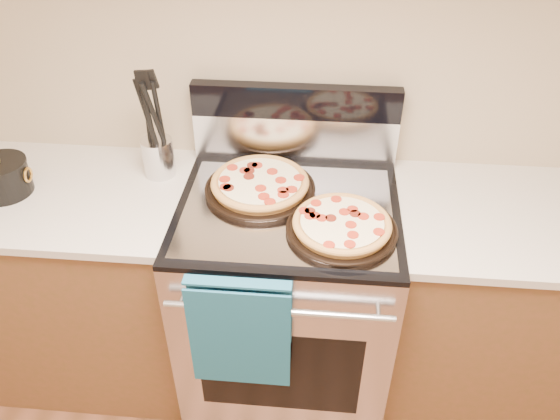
# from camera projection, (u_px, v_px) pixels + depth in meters

# --- Properties ---
(wall_back) EXTENTS (4.00, 0.00, 4.00)m
(wall_back) POSITION_uv_depth(u_px,v_px,m) (297.00, 46.00, 1.88)
(wall_back) COLOR #C5B28E
(wall_back) RESTS_ON ground
(range_body) EXTENTS (0.76, 0.68, 0.90)m
(range_body) POSITION_uv_depth(u_px,v_px,m) (287.00, 301.00, 2.15)
(range_body) COLOR #B7B7BC
(range_body) RESTS_ON ground
(oven_window) EXTENTS (0.56, 0.01, 0.40)m
(oven_window) POSITION_uv_depth(u_px,v_px,m) (279.00, 372.00, 1.88)
(oven_window) COLOR black
(oven_window) RESTS_ON range_body
(cooktop) EXTENTS (0.76, 0.68, 0.02)m
(cooktop) POSITION_uv_depth(u_px,v_px,m) (288.00, 208.00, 1.87)
(cooktop) COLOR black
(cooktop) RESTS_ON range_body
(backsplash_lower) EXTENTS (0.76, 0.06, 0.18)m
(backsplash_lower) POSITION_uv_depth(u_px,v_px,m) (295.00, 138.00, 2.06)
(backsplash_lower) COLOR silver
(backsplash_lower) RESTS_ON cooktop
(backsplash_upper) EXTENTS (0.76, 0.06, 0.12)m
(backsplash_upper) POSITION_uv_depth(u_px,v_px,m) (296.00, 101.00, 1.97)
(backsplash_upper) COLOR black
(backsplash_upper) RESTS_ON backsplash_lower
(oven_handle) EXTENTS (0.70, 0.03, 0.03)m
(oven_handle) POSITION_uv_depth(u_px,v_px,m) (278.00, 312.00, 1.64)
(oven_handle) COLOR silver
(oven_handle) RESTS_ON range_body
(dish_towel) EXTENTS (0.32, 0.05, 0.42)m
(dish_towel) POSITION_uv_depth(u_px,v_px,m) (240.00, 331.00, 1.71)
(dish_towel) COLOR #1A5182
(dish_towel) RESTS_ON oven_handle
(foil_sheet) EXTENTS (0.70, 0.55, 0.01)m
(foil_sheet) POSITION_uv_depth(u_px,v_px,m) (288.00, 210.00, 1.84)
(foil_sheet) COLOR gray
(foil_sheet) RESTS_ON cooktop
(cabinet_left) EXTENTS (1.00, 0.62, 0.88)m
(cabinet_left) POSITION_uv_depth(u_px,v_px,m) (75.00, 283.00, 2.24)
(cabinet_left) COLOR brown
(cabinet_left) RESTS_ON ground
(countertop_left) EXTENTS (1.02, 0.64, 0.03)m
(countertop_left) POSITION_uv_depth(u_px,v_px,m) (46.00, 193.00, 1.97)
(countertop_left) COLOR beige
(countertop_left) RESTS_ON cabinet_left
(cabinet_right) EXTENTS (1.00, 0.62, 0.88)m
(cabinet_right) POSITION_uv_depth(u_px,v_px,m) (514.00, 313.00, 2.11)
(cabinet_right) COLOR brown
(cabinet_right) RESTS_ON ground
(countertop_right) EXTENTS (1.02, 0.64, 0.03)m
(countertop_right) POSITION_uv_depth(u_px,v_px,m) (548.00, 221.00, 1.84)
(countertop_right) COLOR beige
(countertop_right) RESTS_ON cabinet_right
(pepperoni_pizza_back) EXTENTS (0.40, 0.40, 0.05)m
(pepperoni_pizza_back) POSITION_uv_depth(u_px,v_px,m) (260.00, 185.00, 1.91)
(pepperoni_pizza_back) COLOR #BF753A
(pepperoni_pizza_back) RESTS_ON foil_sheet
(pepperoni_pizza_front) EXTENTS (0.46, 0.46, 0.05)m
(pepperoni_pizza_front) POSITION_uv_depth(u_px,v_px,m) (342.00, 226.00, 1.73)
(pepperoni_pizza_front) COLOR #BF753A
(pepperoni_pizza_front) RESTS_ON foil_sheet
(utensil_crock) EXTENTS (0.14, 0.14, 0.14)m
(utensil_crock) POSITION_uv_depth(u_px,v_px,m) (159.00, 157.00, 2.00)
(utensil_crock) COLOR silver
(utensil_crock) RESTS_ON countertop_left
(saucepan) EXTENTS (0.19, 0.19, 0.11)m
(saucepan) POSITION_uv_depth(u_px,v_px,m) (3.00, 179.00, 1.91)
(saucepan) COLOR black
(saucepan) RESTS_ON countertop_left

